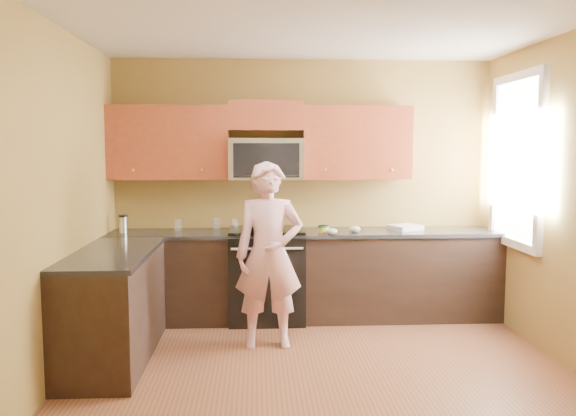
{
  "coord_description": "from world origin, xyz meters",
  "views": [
    {
      "loc": [
        -0.5,
        -4.28,
        1.77
      ],
      "look_at": [
        -0.2,
        1.3,
        1.2
      ],
      "focal_mm": 36.7,
      "sensor_mm": 36.0,
      "label": 1
    }
  ],
  "objects": [
    {
      "name": "wall_back",
      "position": [
        0.0,
        2.0,
        1.35
      ],
      "size": [
        4.0,
        0.0,
        4.0
      ],
      "primitive_type": "plane",
      "rotation": [
        1.57,
        0.0,
        0.0
      ],
      "color": "olive",
      "rests_on": "ground"
    },
    {
      "name": "window",
      "position": [
        1.98,
        1.2,
        1.65
      ],
      "size": [
        0.06,
        1.06,
        1.66
      ],
      "primitive_type": null,
      "color": "white",
      "rests_on": "wall_right"
    },
    {
      "name": "dish_towel",
      "position": [
        1.06,
        1.73,
        0.95
      ],
      "size": [
        0.38,
        0.35,
        0.05
      ],
      "primitive_type": "cube",
      "rotation": [
        0.0,
        0.0,
        0.49
      ],
      "color": "white",
      "rests_on": "countertop_back"
    },
    {
      "name": "glass_a",
      "position": [
        -1.31,
        1.77,
        0.98
      ],
      "size": [
        0.08,
        0.08,
        0.12
      ],
      "primitive_type": "cylinder",
      "rotation": [
        0.0,
        0.0,
        0.16
      ],
      "color": "silver",
      "rests_on": "countertop_back"
    },
    {
      "name": "ceiling",
      "position": [
        0.0,
        0.0,
        2.7
      ],
      "size": [
        4.0,
        4.0,
        0.0
      ],
      "primitive_type": "plane",
      "rotation": [
        3.14,
        0.0,
        0.0
      ],
      "color": "white",
      "rests_on": "ground"
    },
    {
      "name": "wall_left",
      "position": [
        -2.0,
        0.0,
        1.35
      ],
      "size": [
        0.0,
        4.0,
        4.0
      ],
      "primitive_type": "plane",
      "rotation": [
        1.57,
        0.0,
        1.57
      ],
      "color": "olive",
      "rests_on": "ground"
    },
    {
      "name": "travel_mug",
      "position": [
        -1.84,
        1.67,
        0.92
      ],
      "size": [
        0.11,
        0.11,
        0.18
      ],
      "primitive_type": null,
      "rotation": [
        0.0,
        0.0,
        -0.37
      ],
      "color": "silver",
      "rests_on": "countertop_back"
    },
    {
      "name": "floor",
      "position": [
        0.0,
        0.0,
        0.0
      ],
      "size": [
        4.0,
        4.0,
        0.0
      ],
      "primitive_type": "plane",
      "color": "brown",
      "rests_on": "ground"
    },
    {
      "name": "countertop_left",
      "position": [
        -1.69,
        0.6,
        0.9
      ],
      "size": [
        0.62,
        1.6,
        0.04
      ],
      "primitive_type": "cube",
      "color": "black",
      "rests_on": "cabinet_left_run"
    },
    {
      "name": "napkin_b",
      "position": [
        0.49,
        1.57,
        0.95
      ],
      "size": [
        0.14,
        0.15,
        0.07
      ],
      "primitive_type": "ellipsoid",
      "rotation": [
        0.0,
        0.0,
        0.13
      ],
      "color": "silver",
      "rests_on": "countertop_back"
    },
    {
      "name": "woman",
      "position": [
        -0.39,
        0.87,
        0.83
      ],
      "size": [
        0.61,
        0.41,
        1.65
      ],
      "primitive_type": "imported",
      "rotation": [
        0.0,
        0.0,
        0.02
      ],
      "color": "pink",
      "rests_on": "floor"
    },
    {
      "name": "wall_front",
      "position": [
        0.0,
        -2.0,
        1.35
      ],
      "size": [
        4.0,
        0.0,
        4.0
      ],
      "primitive_type": "plane",
      "rotation": [
        -1.57,
        0.0,
        0.0
      ],
      "color": "olive",
      "rests_on": "ground"
    },
    {
      "name": "upper_cab_right",
      "position": [
        0.54,
        1.83,
        1.45
      ],
      "size": [
        1.12,
        0.33,
        0.75
      ],
      "primitive_type": null,
      "color": "brown",
      "rests_on": "wall_back"
    },
    {
      "name": "countertop_back",
      "position": [
        0.0,
        1.69,
        0.9
      ],
      "size": [
        4.0,
        0.62,
        0.04
      ],
      "primitive_type": "cube",
      "color": "black",
      "rests_on": "cabinet_back_run"
    },
    {
      "name": "frying_pan",
      "position": [
        -0.5,
        1.56,
        0.95
      ],
      "size": [
        0.26,
        0.43,
        0.06
      ],
      "primitive_type": null,
      "rotation": [
        0.0,
        0.0,
        0.04
      ],
      "color": "black",
      "rests_on": "stove"
    },
    {
      "name": "glass_c",
      "position": [
        -0.73,
        1.8,
        0.98
      ],
      "size": [
        0.07,
        0.07,
        0.12
      ],
      "primitive_type": "cylinder",
      "rotation": [
        0.0,
        0.0,
        -0.04
      ],
      "color": "silver",
      "rests_on": "countertop_back"
    },
    {
      "name": "toast_slice",
      "position": [
        0.21,
        1.57,
        0.93
      ],
      "size": [
        0.14,
        0.14,
        0.01
      ],
      "primitive_type": "cube",
      "rotation": [
        0.0,
        0.0,
        0.38
      ],
      "color": "#B27F47",
      "rests_on": "countertop_back"
    },
    {
      "name": "stove",
      "position": [
        -0.4,
        1.68,
        0.47
      ],
      "size": [
        0.76,
        0.65,
        0.95
      ],
      "primitive_type": null,
      "color": "black",
      "rests_on": "floor"
    },
    {
      "name": "upper_cab_over_mw",
      "position": [
        -0.4,
        1.83,
        2.1
      ],
      "size": [
        0.76,
        0.33,
        0.3
      ],
      "primitive_type": "cube",
      "color": "brown",
      "rests_on": "wall_back"
    },
    {
      "name": "microwave",
      "position": [
        -0.4,
        1.8,
        1.45
      ],
      "size": [
        0.76,
        0.4,
        0.42
      ],
      "primitive_type": null,
      "color": "silver",
      "rests_on": "wall_back"
    },
    {
      "name": "glass_b",
      "position": [
        -0.92,
        1.89,
        0.98
      ],
      "size": [
        0.09,
        0.09,
        0.12
      ],
      "primitive_type": "cylinder",
      "rotation": [
        0.0,
        0.0,
        -0.28
      ],
      "color": "silver",
      "rests_on": "countertop_back"
    },
    {
      "name": "upper_cab_left",
      "position": [
        -1.39,
        1.83,
        1.45
      ],
      "size": [
        1.22,
        0.33,
        0.75
      ],
      "primitive_type": null,
      "color": "brown",
      "rests_on": "wall_back"
    },
    {
      "name": "cabinet_back_run",
      "position": [
        0.0,
        1.7,
        0.44
      ],
      "size": [
        4.0,
        0.6,
        0.88
      ],
      "primitive_type": "cube",
      "color": "black",
      "rests_on": "floor"
    },
    {
      "name": "napkin_a",
      "position": [
        0.25,
        1.45,
        0.95
      ],
      "size": [
        0.12,
        0.13,
        0.06
      ],
      "primitive_type": "ellipsoid",
      "rotation": [
        0.0,
        0.0,
        -0.11
      ],
      "color": "silver",
      "rests_on": "countertop_back"
    },
    {
      "name": "butter_tub",
      "position": [
        0.18,
        1.59,
        0.92
      ],
      "size": [
        0.14,
        0.14,
        0.09
      ],
      "primitive_type": null,
      "rotation": [
        0.0,
        0.0,
        -0.2
      ],
      "color": "yellow",
      "rests_on": "countertop_back"
    },
    {
      "name": "cabinet_left_run",
      "position": [
        -1.7,
        0.6,
        0.44
      ],
      "size": [
        0.6,
        1.6,
        0.88
      ],
      "primitive_type": "cube",
      "color": "black",
      "rests_on": "floor"
    }
  ]
}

